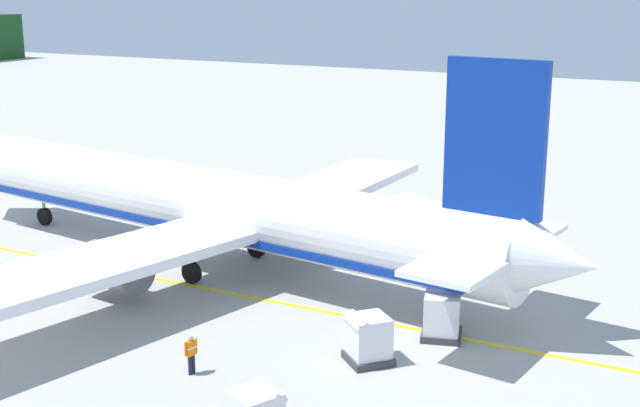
% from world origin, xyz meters
% --- Properties ---
extents(airliner_foreground, '(34.52, 41.69, 11.90)m').
position_xyz_m(airliner_foreground, '(13.99, 23.19, 3.39)').
color(airliner_foreground, white).
rests_on(airliner_foreground, ground).
extents(service_truck_fuel, '(4.63, 6.16, 2.89)m').
position_xyz_m(service_truck_fuel, '(21.10, 13.71, 1.59)').
color(service_truck_fuel, white).
rests_on(service_truck_fuel, ground).
extents(cargo_container_near, '(2.40, 2.40, 2.08)m').
position_xyz_m(cargo_container_near, '(6.85, 10.71, 0.98)').
color(cargo_container_near, '#333338').
rests_on(cargo_container_near, ground).
extents(cargo_container_far, '(2.10, 2.10, 2.08)m').
position_xyz_m(cargo_container_far, '(10.58, 8.93, 0.98)').
color(cargo_container_far, '#333338').
rests_on(cargo_container_far, ground).
extents(crew_marshaller, '(0.61, 0.33, 1.61)m').
position_xyz_m(crew_marshaller, '(2.65, 16.34, 0.95)').
color(crew_marshaller, '#191E33').
rests_on(crew_marshaller, ground).
extents(crew_loader_left, '(0.62, 0.30, 1.79)m').
position_xyz_m(crew_loader_left, '(17.42, 17.90, 1.06)').
color(crew_loader_left, '#191E33').
rests_on(crew_loader_left, ground).
extents(crew_loader_right, '(0.59, 0.38, 1.63)m').
position_xyz_m(crew_loader_right, '(6.29, 28.89, 0.96)').
color(crew_loader_right, '#191E33').
rests_on(crew_loader_right, ground).
extents(apron_guide_line, '(0.30, 60.00, 0.01)m').
position_xyz_m(apron_guide_line, '(10.90, 18.76, 0.01)').
color(apron_guide_line, yellow).
rests_on(apron_guide_line, ground).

